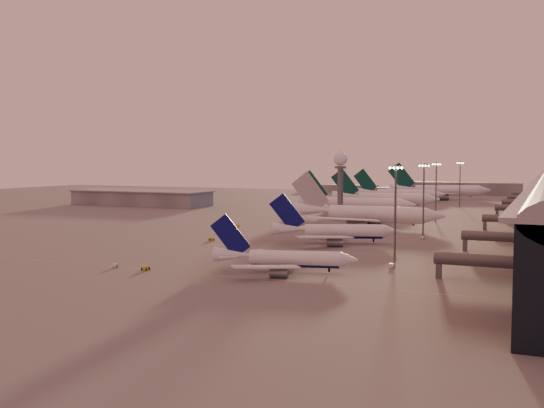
% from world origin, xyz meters
% --- Properties ---
extents(ground, '(700.00, 700.00, 0.00)m').
position_xyz_m(ground, '(0.00, 0.00, 0.00)').
color(ground, '#5C5959').
rests_on(ground, ground).
extents(taxiway_markings, '(180.00, 185.25, 0.02)m').
position_xyz_m(taxiway_markings, '(30.00, 56.00, 0.01)').
color(taxiway_markings, gold).
rests_on(taxiway_markings, ground).
extents(hangar, '(82.00, 27.00, 8.50)m').
position_xyz_m(hangar, '(-120.00, 140.00, 4.32)').
color(hangar, slate).
rests_on(hangar, ground).
extents(radar_tower, '(6.40, 6.40, 31.10)m').
position_xyz_m(radar_tower, '(5.00, 120.00, 20.95)').
color(radar_tower, '#525459').
rests_on(radar_tower, ground).
extents(mast_a, '(3.60, 0.56, 25.00)m').
position_xyz_m(mast_a, '(58.00, 0.00, 13.74)').
color(mast_a, '#525459').
rests_on(mast_a, ground).
extents(mast_b, '(3.60, 0.56, 25.00)m').
position_xyz_m(mast_b, '(55.00, 55.00, 13.74)').
color(mast_b, '#525459').
rests_on(mast_b, ground).
extents(mast_c, '(3.60, 0.56, 25.00)m').
position_xyz_m(mast_c, '(50.00, 110.00, 13.74)').
color(mast_c, '#525459').
rests_on(mast_c, ground).
extents(mast_d, '(3.60, 0.56, 25.00)m').
position_xyz_m(mast_d, '(48.00, 200.00, 13.74)').
color(mast_d, '#525459').
rests_on(mast_d, ground).
extents(distant_horizon, '(165.00, 37.50, 9.00)m').
position_xyz_m(distant_horizon, '(2.62, 325.14, 3.89)').
color(distant_horizon, slate).
rests_on(distant_horizon, ground).
extents(narrowbody_near, '(34.21, 26.98, 13.59)m').
position_xyz_m(narrowbody_near, '(38.11, -25.70, 2.75)').
color(narrowbody_near, white).
rests_on(narrowbody_near, ground).
extents(narrowbody_mid, '(38.64, 30.28, 15.74)m').
position_xyz_m(narrowbody_mid, '(32.76, 27.80, 3.19)').
color(narrowbody_mid, white).
rests_on(narrowbody_mid, ground).
extents(widebody_white, '(61.18, 49.01, 21.52)m').
position_xyz_m(widebody_white, '(28.76, 79.38, 3.73)').
color(widebody_white, white).
rests_on(widebody_white, ground).
extents(greentail_a, '(57.59, 46.41, 20.91)m').
position_xyz_m(greentail_a, '(8.77, 133.39, 3.69)').
color(greentail_a, white).
rests_on(greentail_a, ground).
extents(greentail_b, '(58.57, 47.11, 21.28)m').
position_xyz_m(greentail_b, '(12.33, 176.54, 3.76)').
color(greentail_b, white).
rests_on(greentail_b, ground).
extents(greentail_c, '(56.21, 45.27, 20.41)m').
position_xyz_m(greentail_c, '(8.54, 228.12, 3.60)').
color(greentail_c, white).
rests_on(greentail_c, ground).
extents(greentail_d, '(63.70, 50.59, 24.06)m').
position_xyz_m(greentail_d, '(27.19, 264.59, 4.25)').
color(greentail_d, white).
rests_on(greentail_d, ground).
extents(gsv_truck_a, '(5.40, 3.17, 2.06)m').
position_xyz_m(gsv_truck_a, '(-1.77, -36.05, 1.05)').
color(gsv_truck_a, silver).
rests_on(gsv_truck_a, ground).
extents(gsv_tug_near, '(2.21, 3.54, 0.99)m').
position_xyz_m(gsv_tug_near, '(6.96, -36.49, 0.51)').
color(gsv_tug_near, gold).
rests_on(gsv_tug_near, ground).
extents(gsv_catering_a, '(5.08, 2.72, 4.01)m').
position_xyz_m(gsv_catering_a, '(59.52, -9.16, 2.01)').
color(gsv_catering_a, silver).
rests_on(gsv_catering_a, ground).
extents(gsv_tug_mid, '(3.94, 3.80, 0.98)m').
position_xyz_m(gsv_tug_mid, '(-5.58, 17.62, 0.50)').
color(gsv_tug_mid, gold).
rests_on(gsv_tug_mid, ground).
extents(gsv_truck_b, '(5.02, 2.23, 1.96)m').
position_xyz_m(gsv_truck_b, '(56.29, 49.68, 1.00)').
color(gsv_truck_b, silver).
rests_on(gsv_truck_b, ground).
extents(gsv_truck_c, '(4.69, 5.00, 2.04)m').
position_xyz_m(gsv_truck_c, '(-16.54, 58.68, 1.04)').
color(gsv_truck_c, gold).
rests_on(gsv_truck_c, ground).
extents(gsv_catering_b, '(5.22, 3.66, 3.92)m').
position_xyz_m(gsv_catering_b, '(70.76, 72.05, 1.96)').
color(gsv_catering_b, silver).
rests_on(gsv_catering_b, ground).
extents(gsv_tug_far, '(3.53, 4.04, 0.99)m').
position_xyz_m(gsv_tug_far, '(15.89, 103.16, 0.51)').
color(gsv_tug_far, silver).
rests_on(gsv_tug_far, ground).
extents(gsv_truck_d, '(3.12, 5.76, 2.20)m').
position_xyz_m(gsv_truck_d, '(-13.31, 130.25, 1.12)').
color(gsv_truck_d, '#545659').
rests_on(gsv_truck_d, ground).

